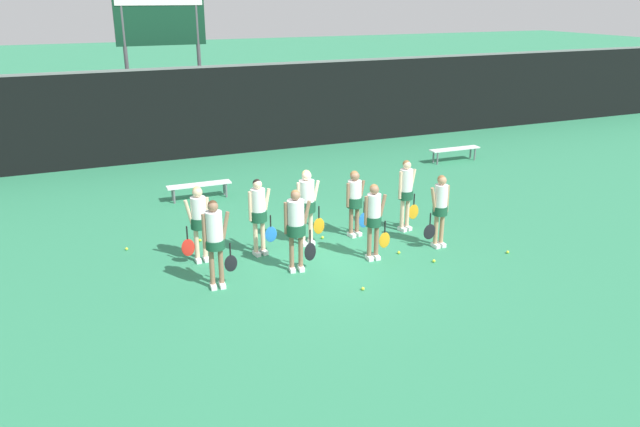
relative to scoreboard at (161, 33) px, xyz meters
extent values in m
plane|color=#2D7F56|center=(1.17, -11.66, -4.20)|extent=(140.00, 140.00, 0.00)
cube|color=black|center=(1.17, -1.82, -2.64)|extent=(60.00, 0.06, 3.12)
cube|color=slate|center=(1.17, -1.82, -1.04)|extent=(60.00, 0.08, 0.08)
cylinder|color=#515156|center=(-1.30, 0.00, -1.45)|extent=(0.14, 0.14, 5.49)
cylinder|color=#515156|center=(1.30, 0.00, -1.45)|extent=(0.14, 0.14, 5.49)
cube|color=#0F3823|center=(0.00, 0.00, 0.44)|extent=(3.18, 0.12, 1.71)
cube|color=white|center=(0.00, -0.07, 1.12)|extent=(3.05, 0.02, 0.34)
cube|color=silver|center=(-0.43, -6.59, -3.78)|extent=(1.82, 0.39, 0.04)
cylinder|color=slate|center=(0.31, -6.48, -4.00)|extent=(0.06, 0.06, 0.40)
cylinder|color=slate|center=(0.31, -6.73, -4.00)|extent=(0.06, 0.06, 0.40)
cylinder|color=slate|center=(-1.17, -6.45, -4.00)|extent=(0.06, 0.06, 0.40)
cylinder|color=slate|center=(-1.18, -6.70, -4.00)|extent=(0.06, 0.06, 0.40)
cube|color=silver|center=(8.71, -5.96, -3.76)|extent=(1.88, 0.39, 0.04)
cylinder|color=slate|center=(9.48, -5.84, -3.99)|extent=(0.06, 0.06, 0.43)
cylinder|color=slate|center=(9.48, -6.10, -3.99)|extent=(0.06, 0.06, 0.43)
cylinder|color=slate|center=(7.94, -5.82, -3.99)|extent=(0.06, 0.06, 0.43)
cylinder|color=slate|center=(7.94, -6.07, -3.99)|extent=(0.06, 0.06, 0.43)
cylinder|color=#8C664C|center=(-1.34, -12.35, -3.77)|extent=(0.10, 0.10, 0.86)
cylinder|color=#8C664C|center=(-1.52, -12.34, -3.77)|extent=(0.10, 0.10, 0.86)
cube|color=white|center=(-1.35, -12.38, -4.16)|extent=(0.13, 0.25, 0.09)
cube|color=white|center=(-1.53, -12.37, -4.16)|extent=(0.13, 0.25, 0.09)
cylinder|color=#194C33|center=(-1.43, -12.35, -3.27)|extent=(0.38, 0.38, 0.18)
cylinder|color=white|center=(-1.43, -12.35, -2.97)|extent=(0.33, 0.33, 0.73)
sphere|color=#8C664C|center=(-1.43, -12.35, -2.50)|extent=(0.20, 0.20, 0.20)
sphere|color=#4C331E|center=(-1.43, -12.33, -2.48)|extent=(0.19, 0.19, 0.19)
cylinder|color=#8C664C|center=(-1.23, -12.36, -2.98)|extent=(0.22, 0.09, 0.70)
cylinder|color=#8C664C|center=(-1.63, -12.33, -2.98)|extent=(0.08, 0.08, 0.69)
cylinder|color=black|center=(-1.15, -12.39, -3.42)|extent=(0.03, 0.03, 0.26)
ellipsoid|color=black|center=(-1.15, -12.39, -3.72)|extent=(0.26, 0.03, 0.35)
cylinder|color=#8C664C|center=(0.40, -12.25, -3.78)|extent=(0.10, 0.10, 0.84)
cylinder|color=#8C664C|center=(0.21, -12.21, -3.78)|extent=(0.10, 0.10, 0.84)
cube|color=white|center=(0.39, -12.28, -4.16)|extent=(0.15, 0.25, 0.09)
cube|color=white|center=(0.20, -12.24, -4.16)|extent=(0.15, 0.25, 0.09)
cylinder|color=#194C33|center=(0.30, -12.23, -3.27)|extent=(0.41, 0.41, 0.24)
cylinder|color=white|center=(0.30, -12.23, -3.00)|extent=(0.35, 0.35, 0.72)
sphere|color=#8C664C|center=(0.30, -12.23, -2.54)|extent=(0.20, 0.20, 0.20)
sphere|color=olive|center=(0.31, -12.21, -2.52)|extent=(0.18, 0.18, 0.18)
cylinder|color=#8C664C|center=(0.52, -12.27, -3.01)|extent=(0.23, 0.11, 0.68)
cylinder|color=#8C664C|center=(0.10, -12.20, -3.01)|extent=(0.08, 0.08, 0.68)
cylinder|color=black|center=(0.59, -12.30, -3.45)|extent=(0.03, 0.03, 0.29)
ellipsoid|color=black|center=(0.59, -12.30, -3.80)|extent=(0.26, 0.03, 0.40)
cylinder|color=#8C664C|center=(2.15, -12.34, -3.79)|extent=(0.10, 0.10, 0.82)
cylinder|color=#8C664C|center=(1.98, -12.33, -3.79)|extent=(0.10, 0.10, 0.82)
cube|color=white|center=(2.15, -12.37, -4.16)|extent=(0.13, 0.25, 0.09)
cube|color=white|center=(1.98, -12.36, -4.16)|extent=(0.13, 0.25, 0.09)
cylinder|color=#194C33|center=(2.07, -12.34, -3.31)|extent=(0.35, 0.35, 0.21)
cylinder|color=white|center=(2.07, -12.34, -3.05)|extent=(0.30, 0.30, 0.68)
sphere|color=#8C664C|center=(2.07, -12.34, -2.60)|extent=(0.20, 0.20, 0.20)
sphere|color=olive|center=(2.07, -12.32, -2.58)|extent=(0.19, 0.19, 0.19)
cylinder|color=#8C664C|center=(2.26, -12.35, -3.06)|extent=(0.21, 0.09, 0.65)
cylinder|color=#8C664C|center=(1.89, -12.32, -3.06)|extent=(0.08, 0.08, 0.65)
cylinder|color=black|center=(2.33, -12.38, -3.47)|extent=(0.03, 0.03, 0.27)
ellipsoid|color=orange|center=(2.33, -12.38, -3.79)|extent=(0.27, 0.03, 0.37)
cylinder|color=tan|center=(3.88, -12.31, -3.80)|extent=(0.10, 0.10, 0.81)
cylinder|color=tan|center=(3.71, -12.31, -3.80)|extent=(0.10, 0.10, 0.81)
cube|color=white|center=(3.88, -12.34, -4.16)|extent=(0.12, 0.24, 0.09)
cube|color=white|center=(3.72, -12.34, -4.16)|extent=(0.12, 0.24, 0.09)
cylinder|color=#194C33|center=(3.80, -12.31, -3.32)|extent=(0.34, 0.34, 0.20)
cylinder|color=white|center=(3.80, -12.31, -3.05)|extent=(0.30, 0.30, 0.67)
sphere|color=tan|center=(3.80, -12.31, -2.61)|extent=(0.21, 0.21, 0.21)
sphere|color=olive|center=(3.80, -12.29, -2.59)|extent=(0.19, 0.19, 0.19)
cylinder|color=tan|center=(3.61, -12.31, -3.07)|extent=(0.21, 0.08, 0.64)
cylinder|color=tan|center=(3.97, -12.30, -3.07)|extent=(0.08, 0.08, 0.64)
cylinder|color=black|center=(3.53, -12.34, -3.47)|extent=(0.03, 0.03, 0.27)
ellipsoid|color=black|center=(3.53, -12.34, -3.79)|extent=(0.32, 0.03, 0.37)
cylinder|color=beige|center=(-1.33, -10.95, -3.80)|extent=(0.10, 0.10, 0.81)
cylinder|color=beige|center=(-1.51, -10.94, -3.80)|extent=(0.10, 0.10, 0.81)
cube|color=white|center=(-1.33, -10.98, -4.16)|extent=(0.11, 0.24, 0.09)
cube|color=white|center=(-1.51, -10.97, -4.16)|extent=(0.11, 0.24, 0.09)
cylinder|color=#194C33|center=(-1.42, -10.95, -3.31)|extent=(0.38, 0.38, 0.24)
cylinder|color=white|center=(-1.42, -10.95, -3.06)|extent=(0.33, 0.33, 0.66)
sphere|color=beige|center=(-1.42, -10.95, -2.62)|extent=(0.22, 0.22, 0.22)
sphere|color=#D8B772|center=(-1.42, -10.93, -2.60)|extent=(0.20, 0.20, 0.20)
cylinder|color=beige|center=(-1.62, -10.94, -3.08)|extent=(0.20, 0.08, 0.63)
cylinder|color=beige|center=(-1.22, -10.95, -3.08)|extent=(0.08, 0.08, 0.63)
cylinder|color=black|center=(-1.70, -10.96, -3.49)|extent=(0.03, 0.03, 0.29)
ellipsoid|color=red|center=(-1.70, -10.96, -3.83)|extent=(0.29, 0.03, 0.40)
cylinder|color=beige|center=(-0.05, -11.08, -3.78)|extent=(0.10, 0.10, 0.83)
cylinder|color=beige|center=(-0.22, -11.11, -3.78)|extent=(0.10, 0.10, 0.83)
cube|color=white|center=(-0.04, -11.11, -4.16)|extent=(0.14, 0.25, 0.09)
cube|color=white|center=(-0.22, -11.14, -4.16)|extent=(0.14, 0.25, 0.09)
cylinder|color=#194C33|center=(-0.13, -11.10, -3.28)|extent=(0.38, 0.38, 0.24)
cylinder|color=white|center=(-0.13, -11.10, -3.02)|extent=(0.33, 0.33, 0.70)
sphere|color=beige|center=(-0.13, -11.10, -2.57)|extent=(0.20, 0.20, 0.20)
sphere|color=black|center=(-0.14, -11.08, -2.54)|extent=(0.19, 0.19, 0.19)
cylinder|color=beige|center=(0.07, -11.07, -3.03)|extent=(0.22, 0.10, 0.67)
cylinder|color=beige|center=(-0.33, -11.12, -3.03)|extent=(0.08, 0.08, 0.67)
cylinder|color=black|center=(0.15, -11.08, -3.45)|extent=(0.03, 0.03, 0.27)
ellipsoid|color=blue|center=(0.15, -11.08, -3.77)|extent=(0.28, 0.03, 0.37)
cylinder|color=beige|center=(1.17, -10.96, -3.78)|extent=(0.10, 0.10, 0.85)
cylinder|color=beige|center=(0.98, -10.96, -3.78)|extent=(0.10, 0.10, 0.85)
cube|color=white|center=(1.17, -10.99, -4.16)|extent=(0.11, 0.24, 0.09)
cube|color=white|center=(0.98, -10.99, -4.16)|extent=(0.11, 0.24, 0.09)
cylinder|color=#194C33|center=(1.07, -10.96, -3.26)|extent=(0.40, 0.40, 0.25)
cylinder|color=white|center=(1.07, -10.96, -3.00)|extent=(0.35, 0.35, 0.70)
sphere|color=beige|center=(1.07, -10.96, -2.54)|extent=(0.22, 0.22, 0.22)
sphere|color=#D8B772|center=(1.07, -10.94, -2.51)|extent=(0.20, 0.20, 0.20)
cylinder|color=beige|center=(1.29, -10.96, -3.01)|extent=(0.21, 0.08, 0.67)
cylinder|color=beige|center=(0.87, -10.96, -3.01)|extent=(0.08, 0.08, 0.66)
cylinder|color=black|center=(1.37, -10.98, -3.45)|extent=(0.03, 0.03, 0.29)
ellipsoid|color=orange|center=(1.37, -10.98, -3.79)|extent=(0.28, 0.03, 0.40)
cylinder|color=#8C664C|center=(2.41, -10.90, -3.82)|extent=(0.10, 0.10, 0.77)
cylinder|color=#8C664C|center=(2.23, -10.93, -3.82)|extent=(0.10, 0.10, 0.77)
cube|color=white|center=(2.41, -10.93, -4.16)|extent=(0.15, 0.26, 0.09)
cube|color=white|center=(2.24, -10.96, -4.16)|extent=(0.15, 0.26, 0.09)
cylinder|color=#194C33|center=(2.32, -10.91, -3.35)|extent=(0.38, 0.38, 0.24)
cylinder|color=white|center=(2.32, -10.91, -3.13)|extent=(0.33, 0.33, 0.61)
sphere|color=#8C664C|center=(2.32, -10.91, -2.71)|extent=(0.22, 0.22, 0.22)
sphere|color=olive|center=(2.32, -10.89, -2.68)|extent=(0.20, 0.20, 0.20)
cylinder|color=#8C664C|center=(2.52, -10.88, -3.14)|extent=(0.21, 0.11, 0.58)
cylinder|color=#8C664C|center=(2.13, -10.95, -3.14)|extent=(0.08, 0.08, 0.58)
cylinder|color=black|center=(2.60, -10.88, -3.52)|extent=(0.03, 0.03, 0.28)
ellipsoid|color=blue|center=(2.60, -10.88, -3.85)|extent=(0.27, 0.03, 0.39)
cylinder|color=beige|center=(3.72, -11.05, -3.78)|extent=(0.10, 0.10, 0.84)
cylinder|color=beige|center=(3.55, -11.09, -3.78)|extent=(0.10, 0.10, 0.84)
cube|color=white|center=(3.72, -11.08, -4.16)|extent=(0.16, 0.26, 0.09)
cube|color=white|center=(3.55, -11.12, -4.16)|extent=(0.16, 0.26, 0.09)
cylinder|color=#194C33|center=(3.63, -11.07, -3.28)|extent=(0.36, 0.36, 0.21)
cylinder|color=white|center=(3.63, -11.07, -3.00)|extent=(0.31, 0.31, 0.71)
sphere|color=beige|center=(3.63, -11.07, -2.54)|extent=(0.20, 0.20, 0.20)
sphere|color=olive|center=(3.63, -11.05, -2.52)|extent=(0.18, 0.18, 0.18)
cylinder|color=beige|center=(3.82, -11.03, -3.01)|extent=(0.23, 0.12, 0.68)
cylinder|color=beige|center=(3.45, -11.11, -3.01)|extent=(0.08, 0.08, 0.68)
cylinder|color=black|center=(3.91, -11.03, -3.45)|extent=(0.03, 0.03, 0.28)
ellipsoid|color=orange|center=(3.91, -11.03, -3.78)|extent=(0.29, 0.03, 0.38)
sphere|color=#CCE033|center=(-2.85, -9.66, -4.17)|extent=(0.07, 0.07, 0.07)
sphere|color=#CCE033|center=(1.54, -10.81, -4.17)|extent=(0.07, 0.07, 0.07)
sphere|color=#CCE033|center=(5.00, -13.30, -4.17)|extent=(0.07, 0.07, 0.07)
sphere|color=#CCE033|center=(3.20, -13.05, -4.17)|extent=(0.07, 0.07, 0.07)
sphere|color=#CCE033|center=(1.16, -13.64, -4.17)|extent=(0.07, 0.07, 0.07)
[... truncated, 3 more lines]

